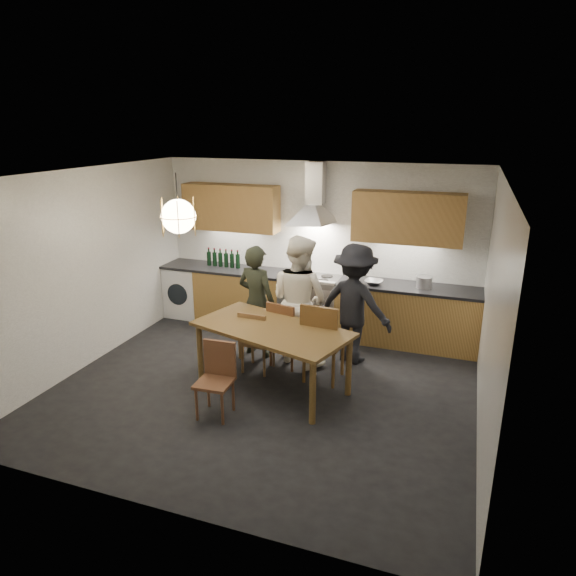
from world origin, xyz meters
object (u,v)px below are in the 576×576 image
(stock_pot, at_px, (424,282))
(person_right, at_px, (354,304))
(chair_back_left, at_px, (255,338))
(wine_bottles, at_px, (223,258))
(person_mid, at_px, (299,300))
(person_left, at_px, (257,302))
(chair_front, at_px, (217,374))
(dining_table, at_px, (272,335))
(mixing_bowl, at_px, (374,282))

(stock_pot, bearing_deg, person_right, -135.90)
(stock_pot, bearing_deg, chair_back_left, -140.64)
(person_right, bearing_deg, wine_bottles, -4.08)
(person_mid, relative_size, person_right, 1.07)
(person_left, relative_size, person_mid, 0.90)
(stock_pot, relative_size, wine_bottles, 0.37)
(person_right, bearing_deg, chair_front, 73.81)
(person_mid, relative_size, wine_bottles, 2.98)
(dining_table, distance_m, wine_bottles, 2.53)
(chair_back_left, relative_size, stock_pot, 3.86)
(chair_front, bearing_deg, person_mid, 71.61)
(person_left, xyz_separation_m, stock_pot, (2.13, 1.06, 0.19))
(person_mid, distance_m, wine_bottles, 2.00)
(chair_front, bearing_deg, person_left, 93.42)
(chair_back_left, distance_m, stock_pot, 2.55)
(chair_front, relative_size, person_mid, 0.48)
(chair_front, distance_m, person_mid, 1.69)
(dining_table, bearing_deg, wine_bottles, 146.53)
(stock_pot, bearing_deg, person_mid, -145.47)
(person_left, height_order, person_right, person_right)
(chair_front, bearing_deg, chair_back_left, 85.90)
(person_mid, height_order, mixing_bowl, person_mid)
(person_mid, height_order, wine_bottles, person_mid)
(dining_table, xyz_separation_m, stock_pot, (1.59, 1.88, 0.28))
(chair_back_left, relative_size, chair_front, 1.02)
(person_mid, xyz_separation_m, mixing_bowl, (0.82, 0.97, 0.05))
(chair_back_left, distance_m, person_right, 1.41)
(mixing_bowl, bearing_deg, person_right, -99.71)
(chair_back_left, height_order, person_mid, person_mid)
(mixing_bowl, bearing_deg, stock_pot, 6.65)
(chair_front, bearing_deg, wine_bottles, 111.70)
(person_left, relative_size, person_right, 0.96)
(dining_table, distance_m, stock_pot, 2.48)
(chair_back_left, xyz_separation_m, person_mid, (0.42, 0.54, 0.39))
(person_left, bearing_deg, person_mid, -165.62)
(chair_back_left, bearing_deg, person_left, -67.79)
(mixing_bowl, xyz_separation_m, stock_pot, (0.70, 0.08, 0.05))
(mixing_bowl, distance_m, wine_bottles, 2.49)
(person_left, bearing_deg, mixing_bowl, -132.83)
(chair_back_left, distance_m, person_mid, 0.79)
(person_mid, relative_size, stock_pot, 7.97)
(chair_back_left, bearing_deg, dining_table, 141.91)
(mixing_bowl, bearing_deg, chair_back_left, -129.39)
(dining_table, distance_m, chair_back_left, 0.50)
(person_left, distance_m, stock_pot, 2.39)
(person_right, bearing_deg, stock_pot, -120.24)
(chair_back_left, distance_m, mixing_bowl, 2.00)
(chair_back_left, height_order, person_left, person_left)
(stock_pot, bearing_deg, person_left, -153.48)
(chair_back_left, height_order, mixing_bowl, mixing_bowl)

